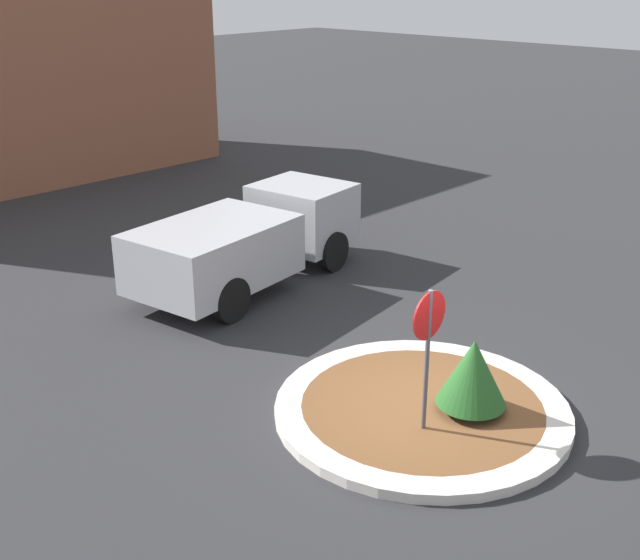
{
  "coord_description": "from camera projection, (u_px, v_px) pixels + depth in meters",
  "views": [
    {
      "loc": [
        -9.37,
        -6.64,
        6.85
      ],
      "look_at": [
        0.67,
        2.93,
        1.36
      ],
      "focal_mm": 45.0,
      "sensor_mm": 36.0,
      "label": 1
    }
  ],
  "objects": [
    {
      "name": "ground_plane",
      "position": [
        421.0,
        414.0,
        13.08
      ],
      "size": [
        120.0,
        120.0,
        0.0
      ],
      "primitive_type": "plane",
      "color": "#2D2D30"
    },
    {
      "name": "traffic_island",
      "position": [
        422.0,
        409.0,
        13.05
      ],
      "size": [
        4.8,
        4.8,
        0.17
      ],
      "color": "beige",
      "rests_on": "ground_plane"
    },
    {
      "name": "stop_sign",
      "position": [
        428.0,
        337.0,
        11.8
      ],
      "size": [
        0.76,
        0.07,
        2.47
      ],
      "color": "#4C4C51",
      "rests_on": "ground_plane"
    },
    {
      "name": "island_shrub",
      "position": [
        473.0,
        372.0,
        12.62
      ],
      "size": [
        1.12,
        1.12,
        1.23
      ],
      "color": "brown",
      "rests_on": "traffic_island"
    },
    {
      "name": "utility_truck",
      "position": [
        249.0,
        239.0,
        18.0
      ],
      "size": [
        6.1,
        2.98,
        1.91
      ],
      "rotation": [
        0.0,
        0.0,
        0.13
      ],
      "color": "#B2B2B7",
      "rests_on": "ground_plane"
    }
  ]
}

